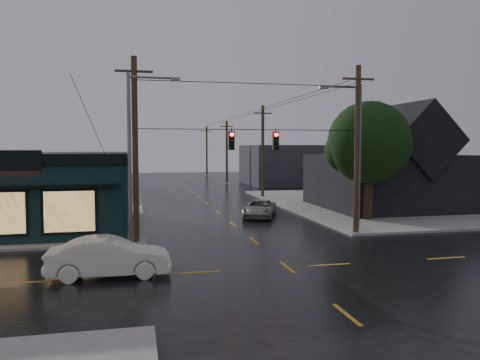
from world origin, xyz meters
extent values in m
plane|color=black|center=(0.00, 0.00, 0.00)|extent=(160.00, 160.00, 0.00)
cube|color=gray|center=(20.00, 20.00, 0.07)|extent=(28.00, 28.00, 0.15)
cube|color=black|center=(-15.00, 13.00, 2.25)|extent=(16.00, 12.00, 4.20)
cube|color=black|center=(15.00, 17.00, 2.40)|extent=(12.00, 11.00, 4.50)
cylinder|color=black|center=(9.80, 11.28, 2.23)|extent=(0.70, 0.70, 4.16)
sphere|color=black|center=(9.80, 11.28, 5.64)|extent=(5.92, 5.92, 5.92)
cylinder|color=black|center=(0.00, 6.50, 6.30)|extent=(13.00, 0.04, 0.04)
cube|color=#3F332E|center=(-14.00, 40.00, 2.20)|extent=(12.00, 10.00, 4.40)
cube|color=#27262B|center=(16.00, 45.00, 2.80)|extent=(14.00, 12.00, 5.60)
imported|color=silver|center=(-7.58, 0.15, 0.81)|extent=(4.96, 1.79, 1.63)
imported|color=gray|center=(2.63, 14.67, 0.65)|extent=(3.77, 5.15, 1.30)
camera|label=1|loc=(-6.44, -19.40, 5.29)|focal=35.00mm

